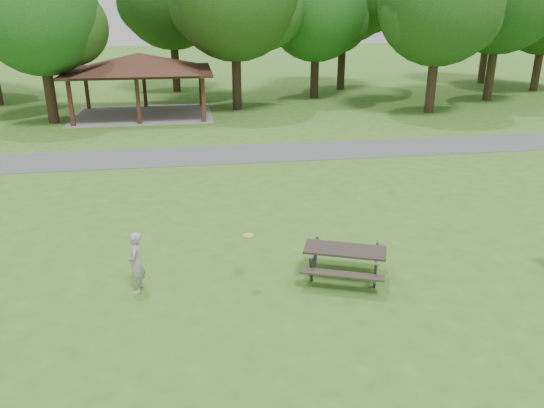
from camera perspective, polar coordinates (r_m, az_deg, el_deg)
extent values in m
plane|color=#396B1E|center=(11.91, -1.80, -13.04)|extent=(160.00, 160.00, 0.00)
cube|color=#4B4B4E|center=(24.74, -5.93, 5.29)|extent=(120.00, 3.20, 0.02)
cube|color=#3B1E15|center=(32.22, -20.85, 10.08)|extent=(0.22, 0.22, 2.60)
cube|color=#342113|center=(37.46, -19.31, 11.63)|extent=(0.22, 0.22, 2.60)
cube|color=#361F13|center=(31.68, -14.20, 10.63)|extent=(0.22, 0.22, 2.60)
cube|color=#311A12|center=(37.00, -13.55, 12.10)|extent=(0.22, 0.22, 2.60)
cube|color=#3E2316|center=(31.57, -7.38, 11.05)|extent=(0.22, 0.22, 2.60)
cube|color=#311B12|center=(36.90, -7.69, 12.46)|extent=(0.22, 0.22, 2.60)
cube|color=black|center=(34.15, -14.06, 13.70)|extent=(8.60, 6.60, 0.16)
pyramid|color=#371E16|center=(34.09, -14.14, 14.67)|extent=(7.01, 7.01, 1.00)
cube|color=gray|center=(34.56, -13.67, 9.33)|extent=(8.40, 6.40, 0.03)
sphere|color=#1C4D16|center=(40.64, -26.15, 18.06)|extent=(5.07, 5.07, 5.07)
cylinder|color=black|center=(33.59, -22.77, 11.00)|extent=(0.60, 0.60, 3.50)
sphere|color=#154C16|center=(33.24, -23.83, 18.15)|extent=(6.60, 6.60, 6.60)
sphere|color=#1E4A15|center=(33.23, -20.95, 17.38)|extent=(4.29, 4.29, 4.29)
sphere|color=#1B3F12|center=(33.39, -26.07, 16.97)|extent=(3.96, 3.96, 3.96)
cylinder|color=black|center=(35.25, -3.82, 13.38)|extent=(0.60, 0.60, 4.02)
sphere|color=#1C4B15|center=(35.45, -0.96, 20.29)|extent=(5.20, 5.20, 5.20)
sphere|color=#154112|center=(34.63, -6.79, 20.47)|extent=(4.80, 4.80, 4.80)
cylinder|color=black|center=(39.69, 4.60, 13.78)|extent=(0.60, 0.60, 3.43)
sphere|color=#174F16|center=(39.39, 4.80, 20.05)|extent=(7.00, 7.00, 7.00)
sphere|color=#1A4413|center=(40.09, 6.98, 18.99)|extent=(4.55, 4.55, 4.55)
sphere|color=#1B4212|center=(38.90, 2.72, 19.31)|extent=(4.20, 4.20, 4.20)
cylinder|color=#311F15|center=(35.56, 16.80, 12.42)|extent=(0.60, 0.60, 3.78)
sphere|color=#174012|center=(35.23, 17.63, 19.92)|extent=(7.40, 7.40, 7.40)
sphere|color=#184814|center=(36.26, 19.78, 18.51)|extent=(4.81, 4.81, 4.81)
sphere|color=#194714|center=(34.45, 15.34, 19.21)|extent=(4.44, 4.44, 4.44)
cylinder|color=black|center=(41.42, 22.47, 13.15)|extent=(0.60, 0.60, 4.20)
sphere|color=#164513|center=(42.39, 25.37, 18.85)|extent=(5.33, 5.33, 5.33)
sphere|color=#1A4012|center=(40.17, 21.44, 19.66)|extent=(4.92, 4.92, 4.92)
cylinder|color=#301F15|center=(47.62, 26.63, 12.98)|extent=(0.60, 0.60, 3.57)
sphere|color=#193F12|center=(46.45, 26.13, 17.70)|extent=(4.08, 4.08, 4.08)
cylinder|color=black|center=(43.05, -10.35, 14.55)|extent=(0.60, 0.60, 4.13)
sphere|color=#174F16|center=(43.11, -8.18, 20.36)|extent=(5.20, 5.20, 5.20)
sphere|color=#164413|center=(42.67, -13.05, 20.33)|extent=(4.80, 4.80, 4.80)
cylinder|color=black|center=(43.76, 7.50, 15.08)|extent=(0.60, 0.60, 4.55)
cylinder|color=#332416|center=(50.29, 21.84, 14.40)|extent=(0.60, 0.60, 4.27)
sphere|color=#154B15|center=(51.27, 24.19, 19.08)|extent=(5.20, 5.20, 5.20)
sphere|color=#1D4F16|center=(49.13, 21.00, 19.73)|extent=(4.80, 4.80, 4.80)
cube|color=#2A221E|center=(13.46, 7.86, -4.91)|extent=(2.19, 1.49, 0.06)
cube|color=#2F2722|center=(13.01, 7.52, -7.50)|extent=(2.00, 1.01, 0.04)
cube|color=black|center=(14.20, 8.03, -4.97)|extent=(2.00, 1.01, 0.04)
cube|color=#3C3C3E|center=(13.33, 4.23, -7.01)|extent=(0.22, 0.42, 0.88)
cube|color=#39393B|center=(14.08, 4.74, -5.41)|extent=(0.22, 0.42, 0.88)
cube|color=#414143|center=(13.69, 4.50, -6.06)|extent=(0.66, 1.57, 0.06)
cube|color=#3B3C3E|center=(13.24, 11.01, -7.58)|extent=(0.22, 0.42, 0.88)
cube|color=#3E3E41|center=(14.00, 11.13, -5.94)|extent=(0.22, 0.42, 0.88)
cube|color=#3F3F41|center=(13.60, 11.08, -6.61)|extent=(0.66, 1.57, 0.06)
cylinder|color=yellow|center=(12.78, -2.55, -3.38)|extent=(0.26, 0.26, 0.02)
imported|color=#A5A4A7|center=(13.24, -14.42, -6.11)|extent=(0.40, 0.59, 1.56)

